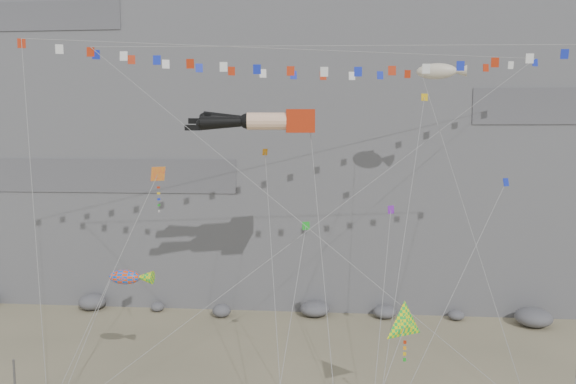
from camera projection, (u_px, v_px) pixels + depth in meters
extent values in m
cube|color=slate|center=(322.00, 48.00, 60.96)|extent=(80.00, 28.00, 50.00)
cube|color=#B5270B|center=(300.00, 121.00, 36.11)|extent=(2.05, 2.65, 1.46)
cylinder|color=#FFC69F|center=(267.00, 121.00, 35.35)|extent=(2.57, 1.33, 1.08)
sphere|color=black|center=(247.00, 121.00, 35.33)|extent=(0.99, 0.99, 0.99)
cone|color=black|center=(224.00, 122.00, 35.31)|extent=(3.03, 1.20, 1.01)
cube|color=black|center=(193.00, 128.00, 35.32)|extent=(0.99, 0.52, 0.36)
cylinder|color=#FFC69F|center=(267.00, 122.00, 36.80)|extent=(2.57, 1.33, 1.08)
sphere|color=black|center=(248.00, 122.00, 36.78)|extent=(0.99, 0.99, 0.99)
cone|color=black|center=(226.00, 119.00, 36.74)|extent=(3.05, 1.21, 1.08)
cube|color=black|center=(196.00, 121.00, 36.72)|extent=(0.99, 0.52, 0.36)
cylinder|color=gray|center=(317.00, 272.00, 30.17)|extent=(0.03, 0.03, 21.43)
cylinder|color=gray|center=(192.00, 219.00, 33.62)|extent=(0.03, 0.03, 27.11)
cylinder|color=gray|center=(448.00, 233.00, 30.20)|extent=(0.03, 0.03, 24.32)
cylinder|color=gray|center=(103.00, 294.00, 31.77)|extent=(0.03, 0.03, 15.08)
cylinder|color=gray|center=(90.00, 347.00, 32.06)|extent=(0.03, 0.03, 8.86)
cylinder|color=gray|center=(479.00, 227.00, 34.29)|extent=(0.03, 0.03, 23.12)
cylinder|color=gray|center=(273.00, 283.00, 31.85)|extent=(0.03, 0.03, 20.25)
cylinder|color=gray|center=(381.00, 323.00, 30.32)|extent=(0.03, 0.03, 15.90)
cylinder|color=gray|center=(288.00, 336.00, 29.39)|extent=(0.03, 0.03, 13.58)
cylinder|color=gray|center=(402.00, 251.00, 31.81)|extent=(0.03, 0.03, 23.34)
cylinder|color=gray|center=(444.00, 313.00, 28.85)|extent=(0.03, 0.03, 16.46)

